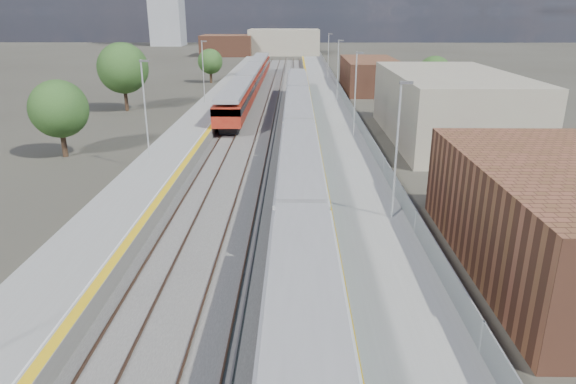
{
  "coord_description": "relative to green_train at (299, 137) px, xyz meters",
  "views": [
    {
      "loc": [
        1.16,
        -4.6,
        11.86
      ],
      "look_at": [
        0.8,
        22.76,
        2.2
      ],
      "focal_mm": 32.0,
      "sensor_mm": 36.0,
      "label": 1
    }
  ],
  "objects": [
    {
      "name": "red_train",
      "position": [
        -7.0,
        37.74,
        0.06
      ],
      "size": [
        2.95,
        59.78,
        3.72
      ],
      "color": "black",
      "rests_on": "ground"
    },
    {
      "name": "tree_c",
      "position": [
        -15.06,
        50.12,
        1.5
      ],
      "size": [
        4.28,
        4.28,
        5.8
      ],
      "color": "#382619",
      "rests_on": "ground"
    },
    {
      "name": "green_train",
      "position": [
        0.0,
        0.0,
        0.0
      ],
      "size": [
        2.77,
        77.07,
        3.05
      ],
      "color": "black",
      "rests_on": "ground"
    },
    {
      "name": "platform_right",
      "position": [
        3.78,
        16.08,
        -1.61
      ],
      "size": [
        4.7,
        155.0,
        8.52
      ],
      "color": "slate",
      "rests_on": "ground"
    },
    {
      "name": "tree_b",
      "position": [
        -21.49,
        23.1,
        3.12
      ],
      "size": [
        6.17,
        6.17,
        8.36
      ],
      "color": "#382619",
      "rests_on": "ground"
    },
    {
      "name": "ground",
      "position": [
        -1.5,
        13.59,
        -2.15
      ],
      "size": [
        320.0,
        320.0,
        0.0
      ],
      "primitive_type": "plane",
      "color": "#47443A",
      "rests_on": "ground"
    },
    {
      "name": "tree_d",
      "position": [
        18.41,
        29.65,
        1.81
      ],
      "size": [
        4.64,
        4.64,
        6.28
      ],
      "color": "#382619",
      "rests_on": "ground"
    },
    {
      "name": "buildings",
      "position": [
        -19.62,
        102.19,
        8.56
      ],
      "size": [
        72.0,
        185.5,
        40.0
      ],
      "color": "brown",
      "rests_on": "ground"
    },
    {
      "name": "tree_a",
      "position": [
        -20.14,
        1.55,
        1.98
      ],
      "size": [
        4.84,
        4.84,
        6.56
      ],
      "color": "#382619",
      "rests_on": "ground"
    },
    {
      "name": "ballast_bed",
      "position": [
        -3.75,
        16.09,
        -2.12
      ],
      "size": [
        10.5,
        155.0,
        0.06
      ],
      "primitive_type": "cube",
      "color": "#565451",
      "rests_on": "ground"
    },
    {
      "name": "platform_left",
      "position": [
        -10.55,
        16.08,
        -1.63
      ],
      "size": [
        4.3,
        155.0,
        8.52
      ],
      "color": "slate",
      "rests_on": "ground"
    },
    {
      "name": "tracks",
      "position": [
        -3.15,
        17.76,
        -2.04
      ],
      "size": [
        8.96,
        160.0,
        0.17
      ],
      "color": "#4C3323",
      "rests_on": "ground"
    }
  ]
}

